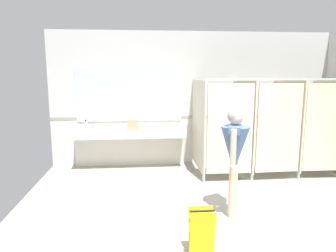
{
  "coord_description": "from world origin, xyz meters",
  "views": [
    {
      "loc": [
        -1.29,
        -3.9,
        2.03
      ],
      "look_at": [
        -0.85,
        1.0,
        1.18
      ],
      "focal_mm": 32.98,
      "sensor_mm": 36.0,
      "label": 1
    }
  ],
  "objects_px": {
    "person_standing": "(234,150)",
    "soap_dispenser": "(86,125)",
    "wet_floor_sign": "(202,232)",
    "handbag": "(133,125)",
    "paper_cup": "(146,128)"
  },
  "relations": [
    {
      "from": "wet_floor_sign",
      "to": "paper_cup",
      "type": "bearing_deg",
      "value": 99.47
    },
    {
      "from": "handbag",
      "to": "soap_dispenser",
      "type": "relative_size",
      "value": 1.85
    },
    {
      "from": "person_standing",
      "to": "paper_cup",
      "type": "relative_size",
      "value": 14.59
    },
    {
      "from": "person_standing",
      "to": "soap_dispenser",
      "type": "relative_size",
      "value": 7.7
    },
    {
      "from": "handbag",
      "to": "wet_floor_sign",
      "type": "bearing_deg",
      "value": -75.81
    },
    {
      "from": "soap_dispenser",
      "to": "paper_cup",
      "type": "xyz_separation_m",
      "value": [
        1.28,
        -0.3,
        -0.03
      ]
    },
    {
      "from": "person_standing",
      "to": "soap_dispenser",
      "type": "distance_m",
      "value": 3.53
    },
    {
      "from": "handbag",
      "to": "person_standing",
      "type": "bearing_deg",
      "value": -56.83
    },
    {
      "from": "paper_cup",
      "to": "wet_floor_sign",
      "type": "bearing_deg",
      "value": -80.53
    },
    {
      "from": "handbag",
      "to": "soap_dispenser",
      "type": "bearing_deg",
      "value": 163.13
    },
    {
      "from": "soap_dispenser",
      "to": "paper_cup",
      "type": "height_order",
      "value": "soap_dispenser"
    },
    {
      "from": "person_standing",
      "to": "soap_dispenser",
      "type": "xyz_separation_m",
      "value": [
        -2.46,
        2.53,
        -0.05
      ]
    },
    {
      "from": "person_standing",
      "to": "wet_floor_sign",
      "type": "distance_m",
      "value": 1.35
    },
    {
      "from": "soap_dispenser",
      "to": "wet_floor_sign",
      "type": "height_order",
      "value": "soap_dispenser"
    },
    {
      "from": "person_standing",
      "to": "wet_floor_sign",
      "type": "relative_size",
      "value": 2.79
    }
  ]
}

